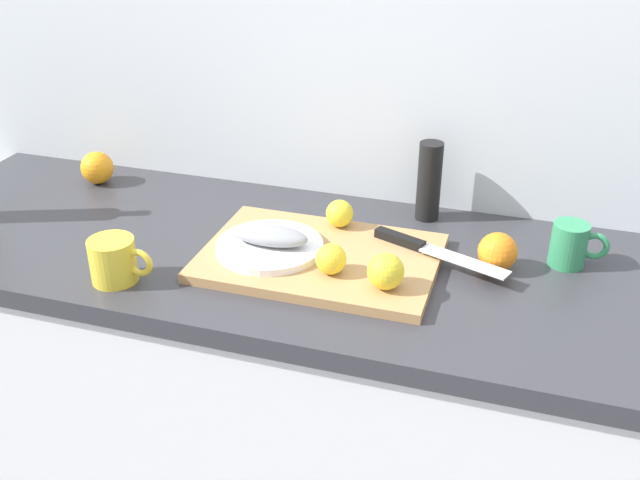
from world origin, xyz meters
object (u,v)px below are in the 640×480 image
at_px(white_plate, 270,247).
at_px(coffee_mug_1, 114,260).
at_px(cutting_board, 320,258).
at_px(coffee_mug_0, 571,245).
at_px(chef_knife, 423,247).
at_px(lemon_0, 340,213).
at_px(fish_fillet, 269,235).
at_px(orange_0, 97,168).
at_px(pepper_mill, 429,181).

xyz_separation_m(white_plate, coffee_mug_1, (-0.25, -0.16, 0.02)).
relative_size(cutting_board, white_plate, 2.16).
distance_m(cutting_board, coffee_mug_0, 0.49).
distance_m(chef_knife, lemon_0, 0.20).
bearing_deg(fish_fillet, chef_knife, 16.71).
xyz_separation_m(white_plate, orange_0, (-0.54, 0.23, 0.01)).
xyz_separation_m(lemon_0, orange_0, (-0.64, 0.09, -0.01)).
bearing_deg(orange_0, coffee_mug_1, -53.80).
relative_size(coffee_mug_0, coffee_mug_1, 0.87).
height_order(lemon_0, coffee_mug_0, coffee_mug_0).
xyz_separation_m(chef_knife, orange_0, (-0.82, 0.14, 0.01)).
distance_m(coffee_mug_0, orange_0, 1.10).
bearing_deg(coffee_mug_0, coffee_mug_1, -158.60).
height_order(white_plate, lemon_0, lemon_0).
bearing_deg(coffee_mug_1, cutting_board, 27.54).
height_order(chef_knife, lemon_0, lemon_0).
height_order(coffee_mug_0, coffee_mug_1, coffee_mug_0).
bearing_deg(fish_fillet, orange_0, 156.75).
bearing_deg(lemon_0, chef_knife, -16.78).
distance_m(cutting_board, pepper_mill, 0.32).
relative_size(white_plate, lemon_0, 3.68).
bearing_deg(pepper_mill, coffee_mug_0, -22.30).
bearing_deg(cutting_board, white_plate, -170.91).
relative_size(fish_fillet, lemon_0, 2.76).
bearing_deg(white_plate, orange_0, 156.75).
height_order(coffee_mug_1, orange_0, coffee_mug_1).
xyz_separation_m(orange_0, pepper_mill, (0.80, 0.05, 0.05)).
bearing_deg(chef_knife, lemon_0, -175.94).
relative_size(white_plate, coffee_mug_1, 1.67).
distance_m(cutting_board, lemon_0, 0.13).
relative_size(coffee_mug_0, orange_0, 1.40).
bearing_deg(orange_0, pepper_mill, 3.40).
relative_size(fish_fillet, coffee_mug_0, 1.45).
height_order(coffee_mug_0, pepper_mill, pepper_mill).
bearing_deg(coffee_mug_0, orange_0, 176.05).
bearing_deg(orange_0, white_plate, -23.25).
height_order(fish_fillet, coffee_mug_1, coffee_mug_1).
bearing_deg(fish_fillet, white_plate, -90.00).
distance_m(chef_knife, pepper_mill, 0.20).
bearing_deg(coffee_mug_1, orange_0, 126.20).
xyz_separation_m(coffee_mug_1, orange_0, (-0.29, 0.39, -0.00)).
relative_size(cutting_board, coffee_mug_1, 3.61).
bearing_deg(fish_fillet, coffee_mug_1, -146.28).
bearing_deg(cutting_board, fish_fillet, -170.91).
bearing_deg(coffee_mug_1, fish_fillet, 33.72).
height_order(fish_fillet, chef_knife, fish_fillet).
distance_m(white_plate, lemon_0, 0.18).
bearing_deg(pepper_mill, fish_fillet, -133.67).
xyz_separation_m(chef_knife, coffee_mug_1, (-0.54, -0.25, 0.01)).
bearing_deg(fish_fillet, coffee_mug_0, 15.21).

